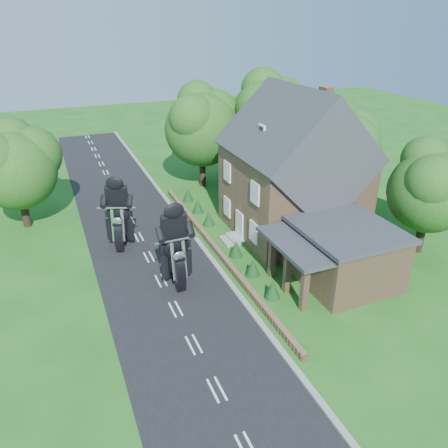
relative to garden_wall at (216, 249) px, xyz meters
name	(u,v)px	position (x,y,z in m)	size (l,w,h in m)	color
ground	(176,309)	(-4.30, -5.00, -0.20)	(120.00, 120.00, 0.00)	#1C5718
road	(176,309)	(-4.30, -5.00, -0.19)	(7.00, 80.00, 0.02)	black
kerb	(238,293)	(-0.65, -5.00, -0.14)	(0.30, 80.00, 0.12)	gray
garden_wall	(216,249)	(0.00, 0.00, 0.00)	(0.30, 22.00, 0.40)	#896545
house	(294,173)	(6.19, 1.00, 4.14)	(9.54, 8.64, 10.24)	#896545
annex	(341,253)	(5.57, -5.80, 1.57)	(7.05, 5.94, 3.44)	#896545
tree_annex_side	(435,183)	(12.83, -4.90, 4.49)	(5.64, 5.20, 7.48)	black
tree_house_right	(346,143)	(12.35, 3.62, 4.99)	(6.51, 6.00, 8.40)	black
tree_behind_house	(273,113)	(9.88, 11.14, 6.03)	(7.81, 7.20, 10.08)	black
tree_behind_left	(206,122)	(3.86, 12.13, 5.53)	(6.94, 6.40, 9.16)	black
tree_far_road	(20,163)	(-11.16, 9.11, 4.64)	(6.08, 5.60, 7.84)	black
shrub_a	(272,289)	(1.00, -6.00, 0.35)	(0.90, 0.90, 1.10)	#103314
shrub_b	(253,267)	(1.00, -3.50, 0.35)	(0.90, 0.90, 1.10)	#103314
shrub_c	(236,248)	(1.00, -1.00, 0.35)	(0.90, 0.90, 1.10)	#103314
shrub_d	(209,218)	(1.00, 4.00, 0.35)	(0.90, 0.90, 1.10)	#103314
shrub_e	(198,206)	(1.00, 6.50, 0.35)	(0.90, 0.90, 1.10)	#103314
shrub_f	(188,195)	(1.00, 9.00, 0.35)	(0.90, 0.90, 1.10)	#103314
motorcycle_lead	(176,273)	(-3.54, -2.78, 0.59)	(0.43, 1.69, 1.58)	black
motorcycle_follow	(121,237)	(-5.63, 3.01, 0.56)	(0.42, 1.64, 1.53)	black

